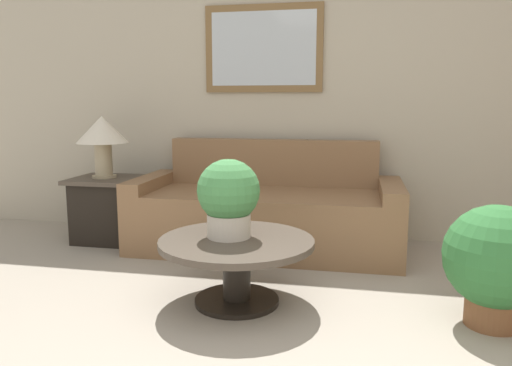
{
  "coord_description": "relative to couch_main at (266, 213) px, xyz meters",
  "views": [
    {
      "loc": [
        0.02,
        -1.48,
        1.22
      ],
      "look_at": [
        -0.69,
        2.03,
        0.64
      ],
      "focal_mm": 35.0,
      "sensor_mm": 36.0,
      "label": 1
    }
  ],
  "objects": [
    {
      "name": "wall_back",
      "position": [
        0.69,
        0.52,
        1.01
      ],
      "size": [
        7.98,
        0.09,
        2.6
      ],
      "color": "#B2A893",
      "rests_on": "ground_plane"
    },
    {
      "name": "coffee_table",
      "position": [
        0.03,
        -1.18,
        -0.0
      ],
      "size": [
        0.94,
        0.94,
        0.41
      ],
      "color": "black",
      "rests_on": "ground_plane"
    },
    {
      "name": "couch_main",
      "position": [
        0.0,
        0.0,
        0.0
      ],
      "size": [
        2.19,
        0.9,
        0.89
      ],
      "color": "brown",
      "rests_on": "ground_plane"
    },
    {
      "name": "potted_plant_on_table",
      "position": [
        -0.02,
        -1.15,
        0.36
      ],
      "size": [
        0.38,
        0.38,
        0.48
      ],
      "color": "beige",
      "rests_on": "coffee_table"
    },
    {
      "name": "potted_plant_floor",
      "position": [
        1.49,
        -1.21,
        0.07
      ],
      "size": [
        0.57,
        0.57,
        0.68
      ],
      "color": "brown",
      "rests_on": "ground_plane"
    },
    {
      "name": "side_table",
      "position": [
        -1.43,
        -0.05,
        -0.01
      ],
      "size": [
        0.55,
        0.55,
        0.57
      ],
      "color": "black",
      "rests_on": "ground_plane"
    },
    {
      "name": "table_lamp",
      "position": [
        -1.43,
        -0.05,
        0.65
      ],
      "size": [
        0.45,
        0.45,
        0.54
      ],
      "color": "tan",
      "rests_on": "side_table"
    }
  ]
}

